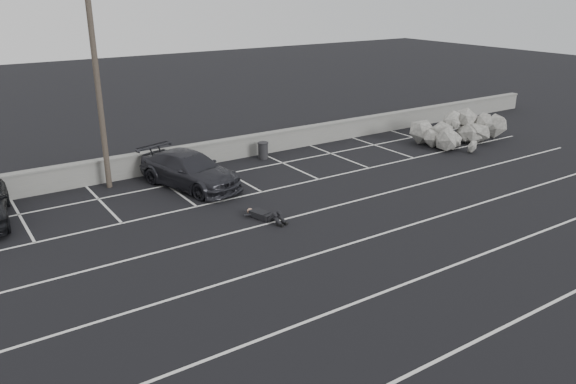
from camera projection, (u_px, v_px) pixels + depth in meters
ground at (394, 288)px, 16.15m from camera, size 120.00×120.00×0.00m
seawall at (190, 155)px, 26.90m from camera, size 50.00×0.45×1.06m
stall_lines at (303, 236)px, 19.55m from camera, size 36.00×20.05×0.01m
car_right at (190, 170)px, 24.13m from camera, size 3.48×5.53×1.49m
utility_pole at (98, 83)px, 22.75m from camera, size 1.18×0.24×8.83m
trash_bin at (263, 150)px, 28.15m from camera, size 0.62×0.62×0.84m
riprap_pile at (456, 135)px, 30.76m from camera, size 5.95×3.93×1.42m
person at (260, 212)px, 21.01m from camera, size 2.17×2.89×0.48m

